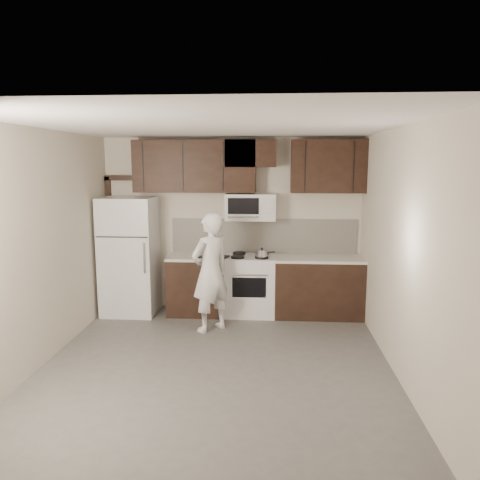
# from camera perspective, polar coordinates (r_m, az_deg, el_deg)

# --- Properties ---
(floor) EXTENTS (4.50, 4.50, 0.00)m
(floor) POSITION_cam_1_polar(r_m,az_deg,el_deg) (5.56, -2.93, -15.16)
(floor) COLOR #54514F
(floor) RESTS_ON ground
(back_wall) EXTENTS (4.00, 0.00, 4.00)m
(back_wall) POSITION_cam_1_polar(r_m,az_deg,el_deg) (7.37, -0.97, 1.88)
(back_wall) COLOR beige
(back_wall) RESTS_ON ground
(ceiling) EXTENTS (4.50, 4.50, 0.00)m
(ceiling) POSITION_cam_1_polar(r_m,az_deg,el_deg) (5.08, -3.19, 13.77)
(ceiling) COLOR white
(ceiling) RESTS_ON back_wall
(counter_run) EXTENTS (2.95, 0.64, 0.91)m
(counter_run) POSITION_cam_1_polar(r_m,az_deg,el_deg) (7.21, 3.65, -5.55)
(counter_run) COLOR black
(counter_run) RESTS_ON floor
(stove) EXTENTS (0.76, 0.66, 0.94)m
(stove) POSITION_cam_1_polar(r_m,az_deg,el_deg) (7.21, 1.23, -5.49)
(stove) COLOR silver
(stove) RESTS_ON floor
(backsplash) EXTENTS (2.90, 0.02, 0.54)m
(backsplash) POSITION_cam_1_polar(r_m,az_deg,el_deg) (7.35, 2.92, 0.52)
(backsplash) COLOR silver
(backsplash) RESTS_ON counter_run
(upper_cabinets) EXTENTS (3.48, 0.35, 0.78)m
(upper_cabinets) POSITION_cam_1_polar(r_m,az_deg,el_deg) (7.11, 0.58, 9.15)
(upper_cabinets) COLOR black
(upper_cabinets) RESTS_ON back_wall
(microwave) EXTENTS (0.76, 0.42, 0.40)m
(microwave) POSITION_cam_1_polar(r_m,az_deg,el_deg) (7.12, 1.31, 4.05)
(microwave) COLOR silver
(microwave) RESTS_ON upper_cabinets
(refrigerator) EXTENTS (0.80, 0.76, 1.80)m
(refrigerator) POSITION_cam_1_polar(r_m,az_deg,el_deg) (7.38, -13.28, -1.89)
(refrigerator) COLOR silver
(refrigerator) RESTS_ON floor
(door_trim) EXTENTS (0.50, 0.08, 2.12)m
(door_trim) POSITION_cam_1_polar(r_m,az_deg,el_deg) (7.74, -15.30, 1.15)
(door_trim) COLOR black
(door_trim) RESTS_ON floor
(saucepan) EXTENTS (0.28, 0.17, 0.16)m
(saucepan) POSITION_cam_1_polar(r_m,az_deg,el_deg) (6.95, 2.69, -1.71)
(saucepan) COLOR silver
(saucepan) RESTS_ON stove
(baking_tray) EXTENTS (0.46, 0.39, 0.02)m
(baking_tray) POSITION_cam_1_polar(r_m,az_deg,el_deg) (7.04, -3.19, -2.03)
(baking_tray) COLOR black
(baking_tray) RESTS_ON counter_run
(pizza) EXTENTS (0.33, 0.33, 0.02)m
(pizza) POSITION_cam_1_polar(r_m,az_deg,el_deg) (7.03, -3.19, -1.88)
(pizza) COLOR beige
(pizza) RESTS_ON baking_tray
(person) EXTENTS (0.71, 0.71, 1.66)m
(person) POSITION_cam_1_polar(r_m,az_deg,el_deg) (6.44, -3.63, -3.94)
(person) COLOR white
(person) RESTS_ON floor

